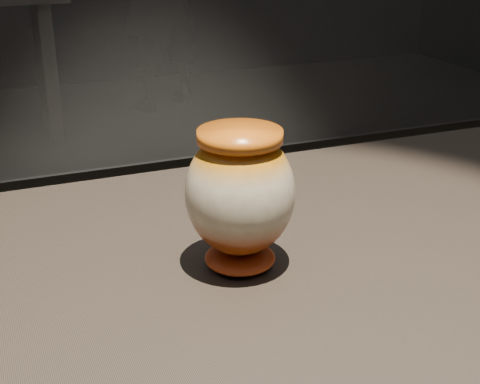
% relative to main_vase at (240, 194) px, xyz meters
% --- Properties ---
extents(main_vase, '(0.16, 0.16, 0.19)m').
position_rel_main_vase_xyz_m(main_vase, '(0.00, 0.00, 0.00)').
color(main_vase, maroon).
rests_on(main_vase, display_plinth).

